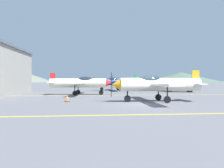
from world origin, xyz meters
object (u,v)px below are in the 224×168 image
airplane_near (157,84)px  car_sedan (179,86)px  airplane_back (128,81)px  traffic_cone_front (67,98)px  airplane_far (116,82)px  airplane_mid (81,83)px

airplane_near → car_sedan: bearing=60.4°
airplane_near → airplane_back: size_ratio=0.99×
car_sedan → traffic_cone_front: car_sedan is taller
airplane_back → car_sedan: size_ratio=1.88×
airplane_near → car_sedan: 15.20m
airplane_far → airplane_back: (3.93, 11.19, 0.00)m
airplane_near → airplane_mid: 10.77m
airplane_mid → airplane_near: bearing=-51.4°
airplane_near → airplane_far: size_ratio=0.99×
airplane_near → airplane_back: same height
airplane_near → airplane_far: same height
traffic_cone_front → airplane_far: bearing=70.6°
airplane_mid → airplane_back: bearing=65.7°
traffic_cone_front → car_sedan: bearing=40.1°
airplane_back → traffic_cone_front: bearing=-109.4°
traffic_cone_front → airplane_near: bearing=-5.3°
airplane_far → traffic_cone_front: bearing=-109.4°
airplane_near → traffic_cone_front: bearing=174.7°
airplane_back → car_sedan: 16.53m
airplane_back → traffic_cone_front: (-9.97, -28.30, -1.18)m
airplane_back → car_sedan: airplane_back is taller
airplane_far → traffic_cone_front: airplane_far is taller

